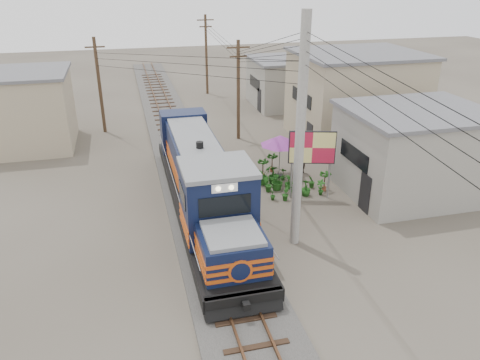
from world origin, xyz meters
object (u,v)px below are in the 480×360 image
object	(u,v)px
locomotive	(203,183)
vendor	(302,160)
billboard	(312,149)
market_umbrella	(280,140)

from	to	relation	value
locomotive	vendor	world-z (taller)	locomotive
locomotive	vendor	xyz separation A→B (m)	(6.61, 3.67, -0.86)
billboard	locomotive	bearing A→B (deg)	-159.28
market_umbrella	vendor	world-z (taller)	market_umbrella
billboard	market_umbrella	xyz separation A→B (m)	(-0.67, 3.11, -0.53)
locomotive	vendor	distance (m)	7.61
billboard	vendor	distance (m)	3.80
billboard	market_umbrella	bearing A→B (deg)	118.23
locomotive	market_umbrella	distance (m)	6.33
vendor	market_umbrella	bearing A→B (deg)	-24.26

